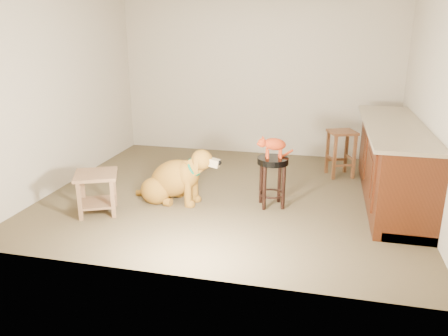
% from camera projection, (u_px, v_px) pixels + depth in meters
% --- Properties ---
extents(floor, '(4.50, 4.00, 0.01)m').
position_uv_depth(floor, '(231.00, 194.00, 5.58)').
color(floor, brown).
rests_on(floor, ground).
extents(room_shell, '(4.54, 4.04, 2.62)m').
position_uv_depth(room_shell, '(232.00, 59.00, 5.06)').
color(room_shell, '#BDB098').
rests_on(room_shell, ground).
extents(cabinet_run, '(0.70, 2.56, 0.94)m').
position_uv_depth(cabinet_run, '(393.00, 165.00, 5.29)').
color(cabinet_run, '#3D190A').
rests_on(cabinet_run, ground).
extents(padded_stool, '(0.39, 0.39, 0.59)m').
position_uv_depth(padded_stool, '(272.00, 172.00, 5.08)').
color(padded_stool, black).
rests_on(padded_stool, ground).
extents(wood_stool, '(0.46, 0.46, 0.66)m').
position_uv_depth(wood_stool, '(341.00, 153.00, 6.17)').
color(wood_stool, brown).
rests_on(wood_stool, ground).
extents(side_table, '(0.61, 0.61, 0.48)m').
position_uv_depth(side_table, '(97.00, 187.00, 4.91)').
color(side_table, brown).
rests_on(side_table, ground).
extents(golden_retriever, '(1.15, 0.61, 0.74)m').
position_uv_depth(golden_retriever, '(174.00, 180.00, 5.26)').
color(golden_retriever, brown).
rests_on(golden_retriever, ground).
extents(tabby_kitten, '(0.41, 0.27, 0.28)m').
position_uv_depth(tabby_kitten, '(273.00, 145.00, 4.98)').
color(tabby_kitten, '#992C0F').
rests_on(tabby_kitten, padded_stool).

